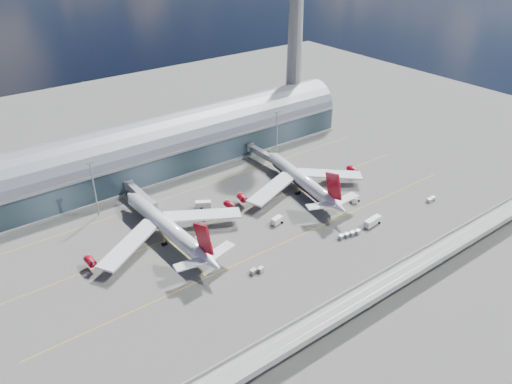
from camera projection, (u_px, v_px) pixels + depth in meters
ground at (266, 232)px, 206.10m from camera, size 500.00×500.00×0.00m
taxi_lines at (236, 210)px, 221.47m from camera, size 200.00×80.12×0.01m
terminal at (173, 146)px, 254.78m from camera, size 200.00×30.00×28.00m
control_tower at (295, 41)px, 283.02m from camera, size 19.00×19.00×103.00m
guideway at (369, 294)px, 165.23m from camera, size 220.00×8.50×7.20m
floodlight_mast_left at (94, 187)px, 211.46m from camera, size 3.00×0.70×25.70m
floodlight_mast_right at (277, 133)px, 263.87m from camera, size 3.00×0.70×25.70m
airliner_left at (168, 228)px, 198.19m from camera, size 67.06×70.44×21.48m
airliner_right at (302, 180)px, 234.32m from camera, size 64.22×67.19×21.38m
jet_bridge_left at (139, 193)px, 224.08m from camera, size 4.40×28.00×7.25m
jet_bridge_right at (265, 155)px, 259.55m from camera, size 4.40×32.00×7.25m
service_truck_0 at (203, 241)px, 198.19m from camera, size 3.93×7.11×2.80m
service_truck_1 at (277, 220)px, 211.24m from camera, size 5.72×3.56×3.08m
service_truck_2 at (373, 222)px, 210.30m from camera, size 9.13×3.45×3.23m
service_truck_3 at (353, 198)px, 227.81m from camera, size 4.91×6.25×2.86m
service_truck_4 at (289, 169)px, 252.94m from camera, size 2.96×5.51×3.11m
service_truck_5 at (203, 205)px, 222.41m from camera, size 7.21×5.94×3.33m
cargo_train_0 at (257, 271)px, 182.59m from camera, size 5.93×3.22×1.92m
cargo_train_1 at (350, 235)px, 203.16m from camera, size 10.86×3.63×1.79m
cargo_train_2 at (431, 200)px, 227.87m from camera, size 5.21×1.89×1.75m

